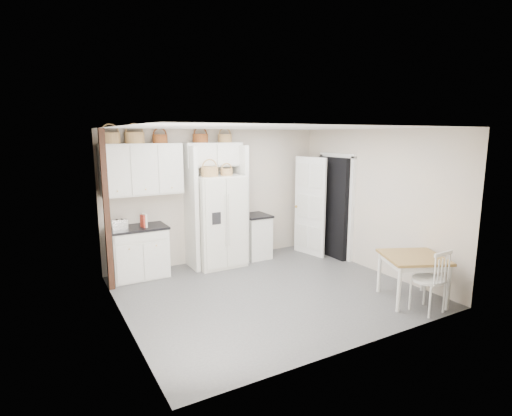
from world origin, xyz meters
TOP-DOWN VIEW (x-y plane):
  - floor at (0.00, 0.00)m, footprint 4.50×4.50m
  - ceiling at (0.00, 0.00)m, footprint 4.50×4.50m
  - wall_back at (0.00, 2.00)m, footprint 4.50×0.00m
  - wall_left at (-2.25, 0.00)m, footprint 0.00×4.00m
  - wall_right at (2.25, 0.00)m, footprint 0.00×4.00m
  - refrigerator at (-0.15, 1.63)m, footprint 0.90×0.73m
  - base_cab_left at (-1.66, 1.70)m, footprint 0.94×0.60m
  - base_cab_right at (0.70, 1.70)m, footprint 0.49×0.58m
  - dining_table at (1.70, -1.38)m, footprint 1.13×1.13m
  - windsor_chair at (1.58, -1.75)m, footprint 0.48×0.44m
  - counter_left at (-1.66, 1.70)m, footprint 0.98×0.64m
  - counter_right at (0.70, 1.70)m, footprint 0.53×0.62m
  - toaster at (-1.97, 1.64)m, footprint 0.25×0.15m
  - cookbook_red at (-1.58, 1.62)m, footprint 0.06×0.15m
  - cookbook_cream at (-1.55, 1.62)m, footprint 0.07×0.16m
  - basket_upper_a at (-1.99, 1.83)m, footprint 0.32×0.32m
  - basket_upper_b at (-1.59, 1.83)m, footprint 0.33×0.33m
  - basket_upper_c at (-1.15, 1.83)m, footprint 0.26×0.26m
  - basket_bridge_a at (-0.39, 1.83)m, footprint 0.29×0.29m
  - basket_bridge_b at (0.11, 1.83)m, footprint 0.27×0.27m
  - basket_fridge_a at (-0.35, 1.53)m, footprint 0.32×0.32m
  - basket_fridge_b at (-0.01, 1.53)m, footprint 0.23×0.23m
  - upper_cabinet at (-1.50, 1.83)m, footprint 1.40×0.34m
  - bridge_cabinet at (-0.15, 1.83)m, footprint 1.12×0.34m
  - fridge_panel_left at (-0.66, 1.70)m, footprint 0.08×0.60m
  - fridge_panel_right at (0.36, 1.70)m, footprint 0.08×0.60m
  - trim_post at (-2.20, 1.35)m, footprint 0.09×0.09m
  - doorway_void at (2.16, 1.00)m, footprint 0.18×0.85m
  - door_slab at (1.80, 1.33)m, footprint 0.21×0.79m

SIDE VIEW (x-z plane):
  - floor at x=0.00m, z-range 0.00..0.00m
  - dining_table at x=1.70m, z-range 0.00..0.71m
  - base_cab_right at x=0.70m, z-range 0.00..0.86m
  - base_cab_left at x=-1.66m, z-range 0.00..0.87m
  - windsor_chair at x=1.58m, z-range 0.00..0.95m
  - refrigerator at x=-0.15m, z-range 0.00..1.75m
  - counter_right at x=0.70m, z-range 0.86..0.90m
  - counter_left at x=-1.66m, z-range 0.87..0.91m
  - toaster at x=-1.97m, z-range 0.91..1.09m
  - cookbook_red at x=-1.58m, z-range 0.91..1.13m
  - doorway_void at x=2.16m, z-range 0.00..2.05m
  - door_slab at x=1.80m, z-range 0.00..2.05m
  - cookbook_cream at x=-1.55m, z-range 0.91..1.15m
  - fridge_panel_left at x=-0.66m, z-range 0.00..2.30m
  - fridge_panel_right at x=0.36m, z-range 0.00..2.30m
  - wall_back at x=0.00m, z-range -0.95..3.55m
  - wall_left at x=-2.25m, z-range -0.70..3.30m
  - wall_right at x=2.25m, z-range -0.70..3.30m
  - trim_post at x=-2.20m, z-range 0.00..2.60m
  - basket_fridge_b at x=-0.01m, z-range 1.75..1.87m
  - basket_fridge_a at x=-0.35m, z-range 1.75..1.92m
  - upper_cabinet at x=-1.50m, z-range 1.45..2.35m
  - bridge_cabinet at x=-0.15m, z-range 1.90..2.35m
  - basket_upper_c at x=-1.15m, z-range 2.35..2.50m
  - basket_bridge_b at x=0.11m, z-range 2.35..2.51m
  - basket_bridge_a at x=-0.39m, z-range 2.35..2.51m
  - basket_upper_a at x=-1.99m, z-range 2.35..2.53m
  - basket_upper_b at x=-1.59m, z-range 2.35..2.54m
  - ceiling at x=0.00m, z-range 2.60..2.60m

